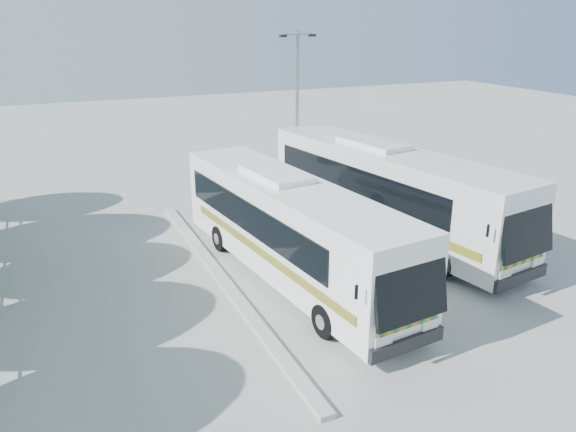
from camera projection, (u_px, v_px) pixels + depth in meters
name	position (u px, v px, depth m)	size (l,w,h in m)	color
ground	(305.00, 291.00, 18.77)	(100.00, 100.00, 0.00)	#A8A8A2
kerb_divider	(221.00, 277.00, 19.58)	(0.40, 16.00, 0.15)	#B2B2AD
coach_main	(290.00, 227.00, 19.19)	(3.80, 12.50, 3.42)	white
coach_adjacent	(389.00, 190.00, 22.96)	(4.62, 13.26, 3.61)	silver
lamppost	(297.00, 108.00, 27.23)	(1.98, 0.46, 8.09)	#95989D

